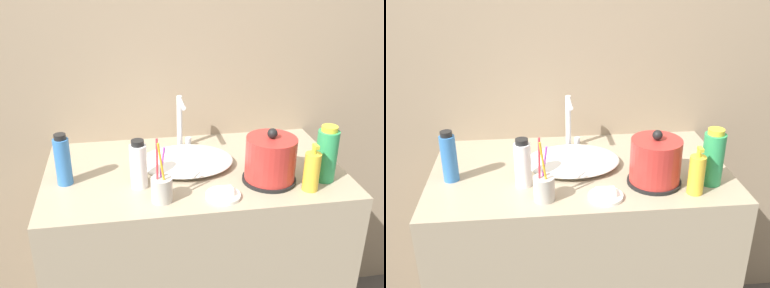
# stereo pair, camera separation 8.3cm
# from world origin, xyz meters

# --- Properties ---
(wall_back) EXTENTS (6.00, 0.04, 2.60)m
(wall_back) POSITION_xyz_m (0.00, 0.63, 1.30)
(wall_back) COLOR gray
(wall_back) RESTS_ON ground_plane
(vanity_counter) EXTENTS (1.09, 0.61, 0.91)m
(vanity_counter) POSITION_xyz_m (0.00, 0.31, 0.45)
(vanity_counter) COLOR gray
(vanity_counter) RESTS_ON ground_plane
(sink_basin) EXTENTS (0.35, 0.28, 0.04)m
(sink_basin) POSITION_xyz_m (-0.03, 0.33, 0.93)
(sink_basin) COLOR white
(sink_basin) RESTS_ON vanity_counter
(faucet) EXTENTS (0.06, 0.13, 0.22)m
(faucet) POSITION_xyz_m (-0.02, 0.49, 1.03)
(faucet) COLOR silver
(faucet) RESTS_ON vanity_counter
(electric_kettle) EXTENTS (0.19, 0.19, 0.20)m
(electric_kettle) POSITION_xyz_m (0.24, 0.17, 0.98)
(electric_kettle) COLOR black
(electric_kettle) RESTS_ON vanity_counter
(toothbrush_cup) EXTENTS (0.07, 0.07, 0.21)m
(toothbrush_cup) POSITION_xyz_m (-0.14, 0.10, 0.95)
(toothbrush_cup) COLOR #B7B2A8
(toothbrush_cup) RESTS_ON vanity_counter
(lotion_bottle) EXTENTS (0.05, 0.05, 0.17)m
(lotion_bottle) POSITION_xyz_m (0.36, 0.09, 0.97)
(lotion_bottle) COLOR gold
(lotion_bottle) RESTS_ON vanity_counter
(shampoo_bottle) EXTENTS (0.05, 0.05, 0.19)m
(shampoo_bottle) POSITION_xyz_m (-0.46, 0.27, 0.99)
(shampoo_bottle) COLOR #3370B7
(shampoo_bottle) RESTS_ON vanity_counter
(mouthwash_bottle) EXTENTS (0.07, 0.07, 0.20)m
(mouthwash_bottle) POSITION_xyz_m (0.44, 0.15, 1.00)
(mouthwash_bottle) COLOR #2D9956
(mouthwash_bottle) RESTS_ON vanity_counter
(hand_cream_bottle) EXTENTS (0.06, 0.06, 0.17)m
(hand_cream_bottle) POSITION_xyz_m (-0.21, 0.20, 0.99)
(hand_cream_bottle) COLOR white
(hand_cream_bottle) RESTS_ON vanity_counter
(soap_dish) EXTENTS (0.12, 0.12, 0.03)m
(soap_dish) POSITION_xyz_m (0.06, 0.09, 0.92)
(soap_dish) COLOR white
(soap_dish) RESTS_ON vanity_counter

